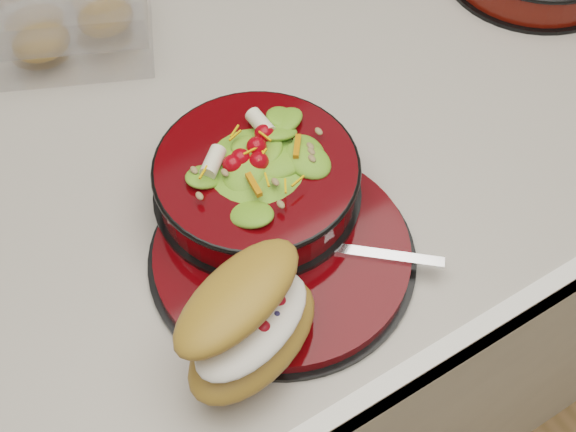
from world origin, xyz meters
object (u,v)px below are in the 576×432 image
pastry_box (71,20)px  croissant (249,322)px  island_counter (274,301)px  dinner_plate (283,254)px  fork (358,251)px  salad_bowl (256,174)px

pastry_box → croissant: bearing=-69.3°
island_counter → dinner_plate: dinner_plate is taller
island_counter → croissant: (-0.18, -0.26, 0.51)m
dinner_plate → croissant: 0.13m
croissant → fork: bearing=-7.4°
salad_bowl → dinner_plate: bearing=-100.5°
dinner_plate → fork: size_ratio=2.09×
fork → croissant: bearing=143.5°
island_counter → fork: size_ratio=9.05×
fork → pastry_box: bearing=55.3°
fork → pastry_box: size_ratio=0.58×
island_counter → salad_bowl: bearing=-126.3°
island_counter → dinner_plate: (-0.09, -0.18, 0.46)m
salad_bowl → fork: size_ratio=1.67×
croissant → fork: (0.15, 0.03, -0.04)m
island_counter → fork: (-0.03, -0.23, 0.47)m
island_counter → dinner_plate: bearing=-116.8°
island_counter → salad_bowl: salad_bowl is taller
salad_bowl → croissant: (-0.10, -0.15, 0.01)m
salad_bowl → croissant: size_ratio=1.30×
salad_bowl → fork: bearing=-67.9°
dinner_plate → croissant: size_ratio=1.62×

